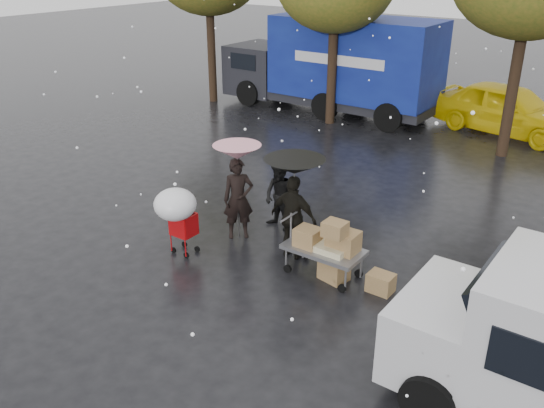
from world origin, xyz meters
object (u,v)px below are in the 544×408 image
Objects in this scene: vendor_cart at (328,243)px; blue_truck at (335,65)px; person_pink at (238,199)px; shopping_cart at (177,208)px; person_black at (294,218)px; yellow_taxi at (508,109)px.

blue_truck is (-6.01, 10.49, 1.03)m from vendor_cart.
vendor_cart is (2.39, -0.33, -0.16)m from person_pink.
shopping_cart reaches higher than vendor_cart.
vendor_cart is (0.95, -0.28, -0.14)m from person_black.
shopping_cart is at bearing 32.85° from person_black.
yellow_taxi is at bearing 8.81° from blue_truck.
person_black is 1.19× the size of shopping_cart.
person_black is 11.21m from yellow_taxi.
vendor_cart is at bearing 161.57° from person_black.
blue_truck reaches higher than vendor_cart.
shopping_cart is (-1.89, -1.32, 0.20)m from person_black.
yellow_taxi is (2.94, 12.48, -0.22)m from shopping_cart.
person_black is 11.43m from blue_truck.
person_black is at bearing -173.29° from yellow_taxi.
blue_truck is (-3.61, 10.17, 0.87)m from person_pink.
yellow_taxi is at bearing 32.70° from person_pink.
blue_truck is (-5.06, 10.22, 0.89)m from person_black.
vendor_cart is 0.31× the size of yellow_taxi.
yellow_taxi reaches higher than vendor_cart.
person_pink is at bearing -70.43° from blue_truck.
vendor_cart is at bearing -168.41° from yellow_taxi.
vendor_cart is 0.18× the size of blue_truck.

